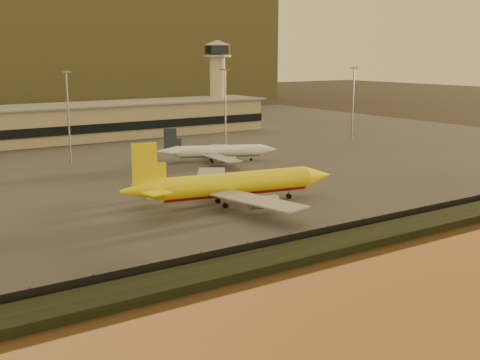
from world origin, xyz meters
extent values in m
plane|color=black|center=(0.00, 0.00, 0.00)|extent=(900.00, 900.00, 0.00)
cube|color=black|center=(0.00, -17.00, 0.70)|extent=(320.00, 7.00, 1.40)
cube|color=#2D2D2D|center=(0.00, 95.00, 0.10)|extent=(320.00, 220.00, 0.20)
cube|color=black|center=(0.00, -13.00, 1.30)|extent=(300.00, 0.05, 2.20)
cube|color=tan|center=(0.00, 125.00, 6.20)|extent=(160.00, 22.00, 12.00)
cube|color=black|center=(0.00, 113.80, 5.20)|extent=(160.00, 0.60, 3.00)
cube|color=gray|center=(0.00, 125.00, 12.50)|extent=(164.00, 24.00, 0.60)
cylinder|color=tan|center=(70.00, 131.00, 15.20)|extent=(6.40, 6.40, 30.00)
cylinder|color=black|center=(70.00, 131.00, 31.95)|extent=(10.40, 10.40, 3.50)
cone|color=gray|center=(70.00, 131.00, 34.70)|extent=(11.20, 11.20, 2.00)
cylinder|color=gray|center=(70.00, 131.00, 29.40)|extent=(11.20, 11.20, 0.80)
cylinder|color=slate|center=(-10.00, 80.00, 12.70)|extent=(0.50, 0.50, 25.00)
cube|color=slate|center=(-10.00, 80.00, 25.40)|extent=(2.20, 2.20, 0.40)
cylinder|color=slate|center=(40.00, 78.00, 12.70)|extent=(0.50, 0.50, 25.00)
cube|color=slate|center=(40.00, 78.00, 25.40)|extent=(2.20, 2.20, 0.40)
cylinder|color=slate|center=(90.00, 72.00, 12.70)|extent=(0.50, 0.50, 25.00)
cube|color=slate|center=(90.00, 72.00, 25.40)|extent=(2.20, 2.20, 0.40)
cube|color=brown|center=(90.00, 340.00, 35.00)|extent=(220.00, 160.00, 70.00)
cylinder|color=yellow|center=(2.71, 15.30, 4.53)|extent=(31.90, 10.12, 4.56)
cylinder|color=#A70913|center=(2.71, 15.30, 3.74)|extent=(30.85, 8.97, 3.56)
cone|color=yellow|center=(21.28, 11.94, 4.53)|extent=(6.86, 5.58, 4.56)
cone|color=yellow|center=(-16.71, 18.82, 4.88)|extent=(8.58, 5.90, 4.56)
cube|color=yellow|center=(-15.85, 18.66, 9.90)|extent=(4.81, 1.22, 7.98)
cube|color=yellow|center=(-14.17, 22.99, 5.22)|extent=(5.92, 5.90, 0.27)
cube|color=yellow|center=(-15.80, 14.01, 5.22)|extent=(4.93, 4.89, 0.27)
cube|color=gray|center=(4.01, 27.41, 3.74)|extent=(15.73, 19.97, 0.27)
cylinder|color=gray|center=(5.65, 24.11, 2.48)|extent=(5.63, 3.41, 2.51)
cube|color=gray|center=(-0.32, 3.50, 3.74)|extent=(10.03, 20.58, 0.27)
cylinder|color=gray|center=(2.37, 6.02, 2.48)|extent=(5.63, 3.41, 2.51)
cylinder|color=black|center=(14.59, 13.15, 0.70)|extent=(1.13, 0.96, 1.00)
cylinder|color=slate|center=(14.59, 13.15, 1.23)|extent=(0.18, 0.18, 2.05)
cylinder|color=black|center=(-0.89, 13.86, 0.70)|extent=(1.13, 0.96, 1.00)
cylinder|color=slate|center=(-0.89, 13.86, 1.23)|extent=(0.18, 0.18, 2.05)
cylinder|color=black|center=(-0.16, 17.91, 0.70)|extent=(1.13, 0.96, 1.00)
cylinder|color=slate|center=(-0.16, 17.91, 1.23)|extent=(0.18, 0.18, 2.05)
cylinder|color=white|center=(26.16, 59.04, 3.30)|extent=(22.72, 12.64, 3.26)
cylinder|color=gray|center=(26.16, 59.04, 2.73)|extent=(21.83, 11.72, 2.54)
cone|color=white|center=(38.92, 53.27, 3.30)|extent=(5.50, 4.85, 3.26)
cone|color=white|center=(12.80, 65.09, 3.54)|extent=(6.69, 5.39, 3.26)
cube|color=#1C2533|center=(13.39, 64.82, 7.13)|extent=(3.37, 1.72, 5.70)
cube|color=white|center=(15.33, 67.52, 3.78)|extent=(4.49, 4.48, 0.20)
cube|color=white|center=(12.64, 61.58, 3.78)|extent=(3.58, 3.44, 0.20)
cube|color=gray|center=(29.26, 67.48, 2.73)|extent=(13.76, 13.43, 0.20)
cylinder|color=gray|center=(29.83, 64.80, 1.83)|extent=(4.30, 3.24, 1.79)
cube|color=gray|center=(21.87, 51.15, 2.73)|extent=(5.16, 14.84, 0.20)
cylinder|color=gray|center=(24.26, 52.48, 1.83)|extent=(4.30, 3.24, 1.79)
cylinder|color=black|center=(34.32, 55.35, 0.56)|extent=(0.89, 0.82, 0.72)
cylinder|color=slate|center=(34.32, 55.35, 0.93)|extent=(0.17, 0.17, 1.47)
cylinder|color=black|center=(23.33, 58.72, 0.56)|extent=(0.89, 0.82, 0.72)
cylinder|color=slate|center=(23.33, 58.72, 0.93)|extent=(0.17, 0.17, 1.47)
cylinder|color=black|center=(24.53, 61.39, 0.56)|extent=(0.89, 0.82, 0.72)
cylinder|color=slate|center=(24.53, 61.39, 0.93)|extent=(0.17, 0.17, 1.47)
cube|color=yellow|center=(16.48, 27.75, 1.23)|extent=(4.82, 2.68, 2.06)
cube|color=white|center=(-8.24, 29.36, 1.18)|extent=(4.39, 2.01, 1.96)
camera|label=1|loc=(-62.93, -83.81, 30.13)|focal=45.00mm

